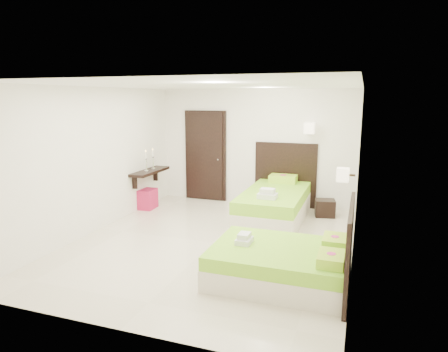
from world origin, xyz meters
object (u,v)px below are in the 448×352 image
(bed_double, at_px, (286,262))
(nightstand, at_px, (325,208))
(bed_single, at_px, (275,202))
(ottoman, at_px, (145,199))

(bed_double, relative_size, nightstand, 4.57)
(bed_single, bearing_deg, nightstand, 28.86)
(nightstand, xyz_separation_m, ottoman, (-3.82, -0.69, 0.04))
(bed_single, height_order, ottoman, bed_single)
(bed_single, relative_size, nightstand, 5.86)
(nightstand, relative_size, ottoman, 0.91)
(bed_double, height_order, ottoman, bed_double)
(bed_double, xyz_separation_m, nightstand, (0.22, 3.24, -0.09))
(bed_double, bearing_deg, ottoman, 144.62)
(nightstand, bearing_deg, bed_double, -104.41)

